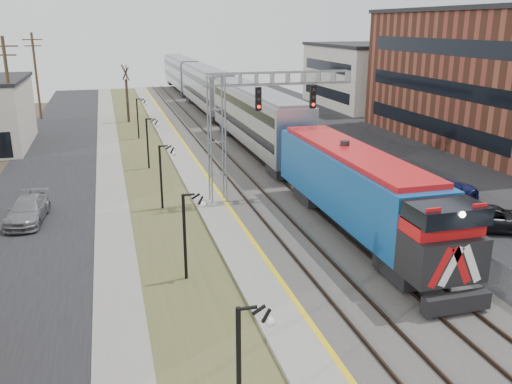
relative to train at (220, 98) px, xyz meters
name	(u,v)px	position (x,y,z in m)	size (l,w,h in m)	color
street_west	(44,186)	(-17.00, -21.28, -2.90)	(7.00, 120.00, 0.04)	black
sidewalk	(110,181)	(-12.50, -21.28, -2.88)	(2.00, 120.00, 0.08)	gray
grass_median	(153,179)	(-9.50, -21.28, -2.89)	(4.00, 120.00, 0.06)	#4B4D29
platform	(193,175)	(-6.50, -21.28, -2.80)	(2.00, 120.00, 0.24)	gray
ballast_bed	(257,170)	(-1.50, -21.28, -2.82)	(8.00, 120.00, 0.20)	#595651
parking_lot	(396,161)	(10.50, -21.28, -2.90)	(16.00, 120.00, 0.04)	black
platform_edge	(204,172)	(-5.62, -21.28, -2.67)	(0.24, 120.00, 0.01)	gold
track_near	(232,170)	(-3.50, -21.28, -2.64)	(1.58, 120.00, 0.15)	#2D2119
track_far	(276,167)	(0.00, -21.28, -2.64)	(1.58, 120.00, 0.15)	#2D2119
train	(220,98)	(0.00, 0.00, 0.00)	(3.00, 85.85, 5.33)	#124E94
signal_gantry	(244,115)	(-4.28, -28.29, 2.67)	(9.00, 1.07, 8.15)	gray
lampposts	(184,235)	(-9.50, -38.00, -0.92)	(0.14, 62.14, 4.00)	black
fence	(308,158)	(2.70, -21.28, -2.12)	(0.04, 120.00, 1.60)	gray
bare_trees	(29,139)	(-18.16, -17.37, -0.22)	(12.30, 42.30, 5.95)	#382D23
car_lot_c	(495,219)	(7.75, -36.82, -2.25)	(2.22, 4.82, 1.34)	black
car_lot_d	(442,192)	(7.60, -32.00, -2.09)	(2.31, 5.69, 1.65)	navy
car_lot_e	(322,149)	(4.98, -18.41, -2.16)	(1.80, 4.47, 1.52)	slate
car_street_b	(28,211)	(-17.18, -28.56, -2.23)	(1.92, 4.72, 1.37)	slate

